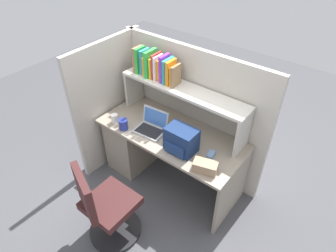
{
  "coord_description": "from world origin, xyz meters",
  "views": [
    {
      "loc": [
        1.45,
        -1.91,
        2.73
      ],
      "look_at": [
        0.0,
        -0.05,
        0.85
      ],
      "focal_mm": 31.54,
      "sensor_mm": 36.0,
      "label": 1
    }
  ],
  "objects_px": {
    "paper_cup": "(115,118)",
    "office_chair": "(106,209)",
    "backpack": "(181,140)",
    "laptop": "(152,126)",
    "snack_canister": "(123,124)",
    "computer_mouse": "(211,154)",
    "tissue_box": "(205,167)"
  },
  "relations": [
    {
      "from": "computer_mouse",
      "to": "office_chair",
      "type": "height_order",
      "value": "office_chair"
    },
    {
      "from": "tissue_box",
      "to": "office_chair",
      "type": "height_order",
      "value": "office_chair"
    },
    {
      "from": "paper_cup",
      "to": "snack_canister",
      "type": "bearing_deg",
      "value": -8.52
    },
    {
      "from": "backpack",
      "to": "laptop",
      "type": "bearing_deg",
      "value": 171.52
    },
    {
      "from": "backpack",
      "to": "snack_canister",
      "type": "xyz_separation_m",
      "value": [
        -0.67,
        -0.11,
        -0.06
      ]
    },
    {
      "from": "tissue_box",
      "to": "snack_canister",
      "type": "height_order",
      "value": "snack_canister"
    },
    {
      "from": "laptop",
      "to": "computer_mouse",
      "type": "bearing_deg",
      "value": 3.82
    },
    {
      "from": "backpack",
      "to": "paper_cup",
      "type": "bearing_deg",
      "value": -174.03
    },
    {
      "from": "paper_cup",
      "to": "office_chair",
      "type": "relative_size",
      "value": 0.11
    },
    {
      "from": "laptop",
      "to": "tissue_box",
      "type": "xyz_separation_m",
      "value": [
        0.76,
        -0.15,
        -0.0
      ]
    },
    {
      "from": "snack_canister",
      "to": "paper_cup",
      "type": "bearing_deg",
      "value": 171.48
    },
    {
      "from": "tissue_box",
      "to": "snack_canister",
      "type": "relative_size",
      "value": 1.84
    },
    {
      "from": "paper_cup",
      "to": "office_chair",
      "type": "distance_m",
      "value": 0.98
    },
    {
      "from": "computer_mouse",
      "to": "paper_cup",
      "type": "relative_size",
      "value": 1.03
    },
    {
      "from": "laptop",
      "to": "snack_canister",
      "type": "xyz_separation_m",
      "value": [
        -0.25,
        -0.17,
        0.01
      ]
    },
    {
      "from": "laptop",
      "to": "office_chair",
      "type": "relative_size",
      "value": 0.36
    },
    {
      "from": "computer_mouse",
      "to": "tissue_box",
      "type": "bearing_deg",
      "value": -83.92
    },
    {
      "from": "computer_mouse",
      "to": "tissue_box",
      "type": "distance_m",
      "value": 0.21
    },
    {
      "from": "office_chair",
      "to": "tissue_box",
      "type": "bearing_deg",
      "value": -108.71
    },
    {
      "from": "backpack",
      "to": "computer_mouse",
      "type": "xyz_separation_m",
      "value": [
        0.28,
        0.11,
        -0.11
      ]
    },
    {
      "from": "computer_mouse",
      "to": "snack_canister",
      "type": "distance_m",
      "value": 0.98
    },
    {
      "from": "backpack",
      "to": "snack_canister",
      "type": "bearing_deg",
      "value": -170.67
    },
    {
      "from": "backpack",
      "to": "snack_canister",
      "type": "height_order",
      "value": "backpack"
    },
    {
      "from": "laptop",
      "to": "backpack",
      "type": "bearing_deg",
      "value": -8.48
    },
    {
      "from": "paper_cup",
      "to": "snack_canister",
      "type": "distance_m",
      "value": 0.16
    },
    {
      "from": "snack_canister",
      "to": "office_chair",
      "type": "height_order",
      "value": "office_chair"
    },
    {
      "from": "tissue_box",
      "to": "snack_canister",
      "type": "bearing_deg",
      "value": 164.14
    },
    {
      "from": "computer_mouse",
      "to": "paper_cup",
      "type": "height_order",
      "value": "paper_cup"
    },
    {
      "from": "backpack",
      "to": "paper_cup",
      "type": "relative_size",
      "value": 2.96
    },
    {
      "from": "laptop",
      "to": "snack_canister",
      "type": "relative_size",
      "value": 2.78
    },
    {
      "from": "laptop",
      "to": "snack_canister",
      "type": "distance_m",
      "value": 0.3
    },
    {
      "from": "paper_cup",
      "to": "laptop",
      "type": "bearing_deg",
      "value": 20.29
    }
  ]
}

